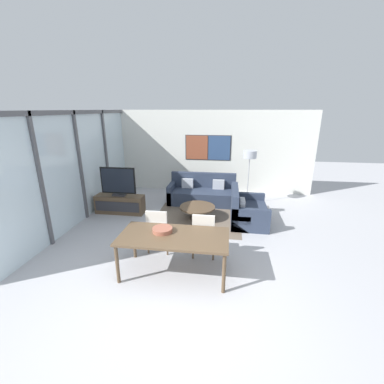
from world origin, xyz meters
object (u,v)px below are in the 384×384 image
at_px(coffee_table, 197,209).
at_px(dining_chair_left, 159,229).
at_px(television, 118,182).
at_px(dining_chair_centre, 204,233).
at_px(sofa_side, 245,212).
at_px(fruit_bowl, 162,230).
at_px(floor_lamp, 250,158).
at_px(sofa_main, 202,193).
at_px(dining_table, 174,239).
at_px(tv_console, 120,204).

height_order(coffee_table, dining_chair_left, dining_chair_left).
relative_size(television, dining_chair_centre, 1.05).
distance_m(television, dining_chair_left, 2.52).
xyz_separation_m(television, dining_chair_centre, (2.57, -1.93, -0.40)).
bearing_deg(sofa_side, fruit_bowl, 145.26).
bearing_deg(floor_lamp, sofa_main, 179.84).
height_order(fruit_bowl, floor_lamp, floor_lamp).
bearing_deg(dining_table, dining_chair_left, 124.07).
xyz_separation_m(television, sofa_main, (2.22, 1.21, -0.63)).
relative_size(television, sofa_side, 0.73).
xyz_separation_m(sofa_main, floor_lamp, (1.38, -0.00, 1.17)).
bearing_deg(sofa_side, dining_table, 150.44).
relative_size(coffee_table, fruit_bowl, 2.64).
bearing_deg(sofa_main, dining_chair_left, -100.69).
height_order(dining_table, dining_chair_centre, dining_chair_centre).
bearing_deg(coffee_table, dining_table, -92.71).
relative_size(tv_console, sofa_main, 0.66).
xyz_separation_m(tv_console, floor_lamp, (3.60, 1.21, 1.20)).
xyz_separation_m(dining_chair_centre, fruit_bowl, (-0.69, -0.51, 0.28)).
distance_m(tv_console, dining_table, 3.34).
xyz_separation_m(coffee_table, floor_lamp, (1.38, 1.31, 1.19)).
relative_size(sofa_main, dining_chair_centre, 2.20).
relative_size(dining_chair_left, dining_chair_centre, 1.00).
bearing_deg(coffee_table, floor_lamp, 43.34).
relative_size(dining_table, fruit_bowl, 5.30).
bearing_deg(fruit_bowl, floor_lamp, 64.66).
relative_size(tv_console, dining_chair_left, 1.45).
distance_m(sofa_main, coffee_table, 1.31).
xyz_separation_m(dining_chair_left, dining_chair_centre, (0.93, -0.06, 0.00)).
xyz_separation_m(sofa_side, floor_lamp, (0.12, 1.33, 1.17)).
bearing_deg(television, dining_table, -50.57).
height_order(television, floor_lamp, floor_lamp).
distance_m(sofa_main, sofa_side, 1.84).
relative_size(dining_chair_left, fruit_bowl, 2.63).
bearing_deg(dining_chair_centre, dining_table, -126.51).
bearing_deg(fruit_bowl, dining_table, -26.74).
bearing_deg(sofa_side, floor_lamp, -5.19).
height_order(sofa_side, floor_lamp, floor_lamp).
height_order(television, dining_table, television).
distance_m(tv_console, sofa_side, 3.49).
xyz_separation_m(sofa_main, fruit_bowl, (-0.34, -3.65, 0.51)).
bearing_deg(dining_table, coffee_table, 87.29).
bearing_deg(floor_lamp, tv_console, -161.49).
xyz_separation_m(tv_console, dining_chair_left, (1.64, -1.87, 0.25)).
bearing_deg(floor_lamp, fruit_bowl, -115.34).
relative_size(television, coffee_table, 1.04).
bearing_deg(tv_console, dining_chair_left, -48.78).
distance_m(television, dining_chair_centre, 3.24).
height_order(dining_table, floor_lamp, floor_lamp).
relative_size(television, sofa_main, 0.48).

